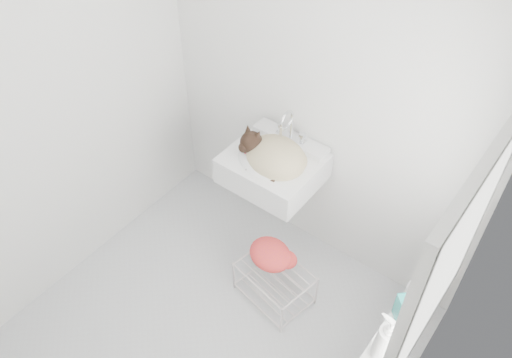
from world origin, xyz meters
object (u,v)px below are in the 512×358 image
Objects in this scene: cat at (274,155)px; bottle_c at (418,298)px; bottle_a at (382,356)px; bottle_b at (405,319)px; sink at (273,157)px; wire_rack at (275,282)px.

cat is 2.60× the size of bottle_c.
bottle_a reaches higher than bottle_b.
sink is 2.37× the size of bottle_a.
bottle_a reaches higher than wire_rack.
cat reaches higher than wire_rack.
bottle_a is 1.09× the size of bottle_b.
wire_rack is at bearing 175.94° from bottle_c.
bottle_a is (0.86, -0.43, 0.70)m from wire_rack.
cat is 0.84m from wire_rack.
sink is at bearing 129.45° from wire_rack.
wire_rack is at bearing -40.93° from cat.
bottle_a is at bearing -90.00° from bottle_c.
sink is at bearing 138.16° from cat.
sink is 0.82m from wire_rack.
wire_rack is 1.11m from bottle_c.
sink is 2.59× the size of bottle_b.
cat is 1.86× the size of bottle_a.
cat reaches higher than bottle_b.
bottle_c is at bearing -18.98° from sink.
bottle_c is at bearing -8.84° from cat.
sink is 1.26× the size of wire_rack.
cat is 2.03× the size of bottle_b.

